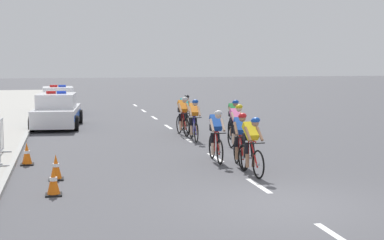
% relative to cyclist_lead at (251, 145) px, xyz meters
% --- Properties ---
extents(ground_plane, '(160.00, 160.00, 0.00)m').
position_rel_cyclist_lead_xyz_m(ground_plane, '(-0.22, -3.09, -0.79)').
color(ground_plane, '#4C4C51').
extents(kerb_edge, '(0.16, 60.00, 0.13)m').
position_rel_cyclist_lead_xyz_m(kerb_edge, '(-6.11, 10.91, -0.72)').
color(kerb_edge, '#9E9E99').
rests_on(kerb_edge, ground).
extents(lane_markings_centre, '(0.14, 29.60, 0.01)m').
position_rel_cyclist_lead_xyz_m(lane_markings_centre, '(-0.22, 8.75, -0.78)').
color(lane_markings_centre, white).
rests_on(lane_markings_centre, ground).
extents(cyclist_lead, '(0.44, 1.72, 1.56)m').
position_rel_cyclist_lead_xyz_m(cyclist_lead, '(0.00, 0.00, 0.00)').
color(cyclist_lead, black).
rests_on(cyclist_lead, ground).
extents(cyclist_second, '(0.45, 1.72, 1.56)m').
position_rel_cyclist_lead_xyz_m(cyclist_second, '(0.07, 1.15, 0.00)').
color(cyclist_second, black).
rests_on(cyclist_second, ground).
extents(cyclist_third, '(0.42, 1.72, 1.56)m').
position_rel_cyclist_lead_xyz_m(cyclist_third, '(-0.38, 2.06, 0.00)').
color(cyclist_third, black).
rests_on(cyclist_third, ground).
extents(cyclist_fourth, '(0.42, 1.72, 1.56)m').
position_rel_cyclist_lead_xyz_m(cyclist_fourth, '(0.81, 3.96, 0.00)').
color(cyclist_fourth, black).
rests_on(cyclist_fourth, ground).
extents(cyclist_fifth, '(0.43, 1.72, 1.56)m').
position_rel_cyclist_lead_xyz_m(cyclist_fifth, '(1.32, 5.94, 0.00)').
color(cyclist_fifth, black).
rests_on(cyclist_fifth, ground).
extents(cyclist_sixth, '(0.43, 1.72, 1.56)m').
position_rel_cyclist_lead_xyz_m(cyclist_sixth, '(-0.05, 6.43, 0.00)').
color(cyclist_sixth, black).
rests_on(cyclist_sixth, ground).
extents(cyclist_seventh, '(0.44, 1.72, 1.56)m').
position_rel_cyclist_lead_xyz_m(cyclist_seventh, '(-0.14, 7.98, 0.00)').
color(cyclist_seventh, black).
rests_on(cyclist_seventh, ground).
extents(cyclist_eighth, '(0.42, 1.72, 1.56)m').
position_rel_cyclist_lead_xyz_m(cyclist_eighth, '(0.17, 9.06, 0.00)').
color(cyclist_eighth, black).
rests_on(cyclist_eighth, ground).
extents(police_car_nearest, '(2.30, 4.54, 1.59)m').
position_rel_cyclist_lead_xyz_m(police_car_nearest, '(-4.98, 11.70, -0.11)').
color(police_car_nearest, white).
rests_on(police_car_nearest, ground).
extents(police_car_second, '(2.10, 4.45, 1.59)m').
position_rel_cyclist_lead_xyz_m(police_car_second, '(-4.98, 17.67, -0.11)').
color(police_car_second, white).
rests_on(police_car_second, ground).
extents(traffic_cone_near, '(0.36, 0.36, 0.64)m').
position_rel_cyclist_lead_xyz_m(traffic_cone_near, '(-5.73, 2.71, -0.48)').
color(traffic_cone_near, black).
rests_on(traffic_cone_near, ground).
extents(traffic_cone_mid, '(0.36, 0.36, 0.64)m').
position_rel_cyclist_lead_xyz_m(traffic_cone_mid, '(-4.94, -1.18, -0.48)').
color(traffic_cone_mid, black).
rests_on(traffic_cone_mid, ground).
extents(traffic_cone_far, '(0.36, 0.36, 0.64)m').
position_rel_cyclist_lead_xyz_m(traffic_cone_far, '(-4.90, 0.48, -0.48)').
color(traffic_cone_far, black).
rests_on(traffic_cone_far, ground).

